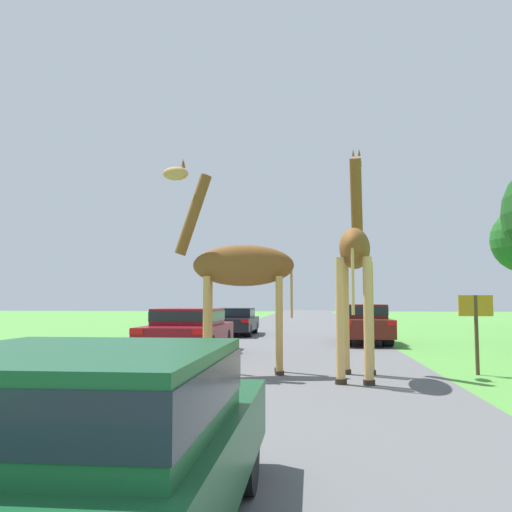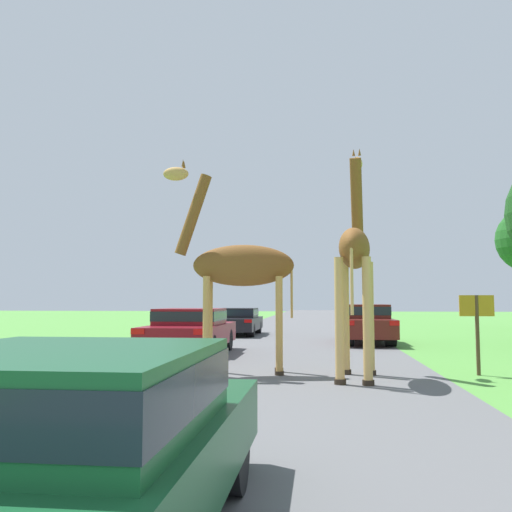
{
  "view_description": "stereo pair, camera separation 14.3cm",
  "coord_description": "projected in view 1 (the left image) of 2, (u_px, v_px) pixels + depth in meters",
  "views": [
    {
      "loc": [
        0.97,
        0.62,
        1.54
      ],
      "look_at": [
        -0.23,
        12.2,
        2.51
      ],
      "focal_mm": 38.0,
      "sensor_mm": 36.0,
      "label": 1
    },
    {
      "loc": [
        1.11,
        0.63,
        1.54
      ],
      "look_at": [
        -0.23,
        12.2,
        2.51
      ],
      "focal_mm": 38.0,
      "sensor_mm": 36.0,
      "label": 2
    }
  ],
  "objects": [
    {
      "name": "car_lead_maroon",
      "position": [
        73.0,
        448.0,
        3.15
      ],
      "size": [
        1.87,
        4.45,
        1.26
      ],
      "color": "#144C28",
      "rests_on": "ground"
    },
    {
      "name": "sign_post",
      "position": [
        476.0,
        319.0,
        11.35
      ],
      "size": [
        0.7,
        0.08,
        1.66
      ],
      "color": "#4C3823",
      "rests_on": "ground"
    },
    {
      "name": "car_queue_left",
      "position": [
        363.0,
        322.0,
        19.9
      ],
      "size": [
        1.75,
        4.82,
        1.41
      ],
      "color": "#561914",
      "rests_on": "ground"
    },
    {
      "name": "car_queue_right",
      "position": [
        189.0,
        329.0,
        15.6
      ],
      "size": [
        1.95,
        4.56,
        1.32
      ],
      "color": "maroon",
      "rests_on": "ground"
    },
    {
      "name": "car_far_ahead",
      "position": [
        235.0,
        320.0,
        24.43
      ],
      "size": [
        1.75,
        4.36,
        1.21
      ],
      "color": "black",
      "rests_on": "ground"
    },
    {
      "name": "giraffe_companion",
      "position": [
        355.0,
        256.0,
        10.96
      ],
      "size": [
        0.9,
        2.79,
        4.98
      ],
      "rotation": [
        0.0,
        0.0,
        -0.12
      ],
      "color": "tan",
      "rests_on": "ground"
    },
    {
      "name": "road",
      "position": [
        294.0,
        329.0,
        29.1
      ],
      "size": [
        7.22,
        120.0,
        0.0
      ],
      "color": "#5B5B5E",
      "rests_on": "ground"
    },
    {
      "name": "giraffe_near_road",
      "position": [
        238.0,
        267.0,
        11.7
      ],
      "size": [
        2.9,
        0.88,
        4.64
      ],
      "rotation": [
        0.0,
        0.0,
        1.66
      ],
      "color": "tan",
      "rests_on": "ground"
    }
  ]
}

